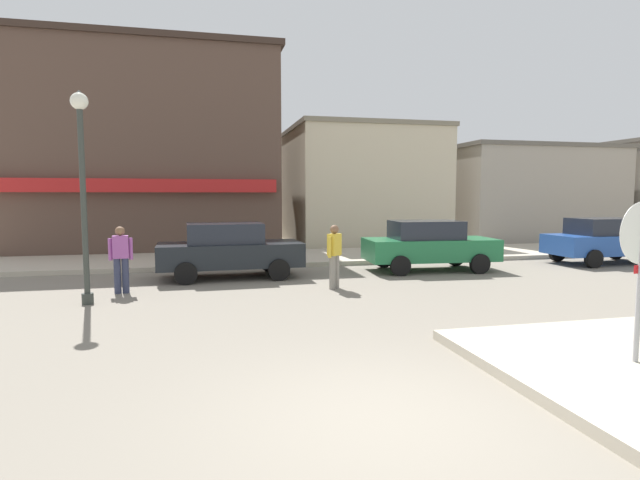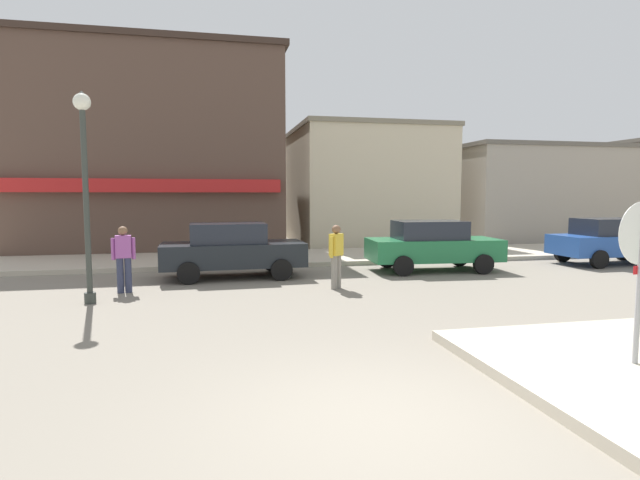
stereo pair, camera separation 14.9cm
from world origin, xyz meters
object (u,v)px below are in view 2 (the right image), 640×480
object	(u,v)px
pedestrian_crossing_near	(124,257)
pedestrian_crossing_far	(336,255)
parked_car_nearest	(232,249)
parked_car_second	(432,245)
lamp_post	(85,167)
parked_car_third	(611,240)
stop_sign	(640,260)

from	to	relation	value
pedestrian_crossing_near	pedestrian_crossing_far	xyz separation A→B (m)	(5.12, -0.59, 0.00)
pedestrian_crossing_near	pedestrian_crossing_far	world-z (taller)	same
parked_car_nearest	pedestrian_crossing_near	size ratio (longest dim) A/B	2.52
parked_car_second	pedestrian_crossing_far	bearing A→B (deg)	-148.38
lamp_post	parked_car_second	bearing A→B (deg)	16.50
pedestrian_crossing_far	parked_car_third	bearing A→B (deg)	12.99
parked_car_nearest	pedestrian_crossing_far	distance (m)	3.38
pedestrian_crossing_near	pedestrian_crossing_far	distance (m)	5.15
parked_car_second	pedestrian_crossing_near	size ratio (longest dim) A/B	2.55
pedestrian_crossing_far	stop_sign	bearing A→B (deg)	-70.29
stop_sign	pedestrian_crossing_far	world-z (taller)	stop_sign
stop_sign	pedestrian_crossing_near	distance (m)	10.45
parked_car_nearest	pedestrian_crossing_near	world-z (taller)	pedestrian_crossing_near
parked_car_nearest	pedestrian_crossing_far	xyz separation A→B (m)	(2.49, -2.29, 0.06)
parked_car_nearest	parked_car_second	size ratio (longest dim) A/B	0.99
parked_car_third	pedestrian_crossing_near	distance (m)	15.48
lamp_post	pedestrian_crossing_far	xyz separation A→B (m)	(5.66, 0.52, -2.09)
lamp_post	pedestrian_crossing_near	bearing A→B (deg)	64.15
stop_sign	pedestrian_crossing_near	bearing A→B (deg)	136.01
stop_sign	parked_car_nearest	distance (m)	10.21
parked_car_second	pedestrian_crossing_near	distance (m)	8.91
stop_sign	parked_car_second	world-z (taller)	stop_sign
lamp_post	pedestrian_crossing_near	xyz separation A→B (m)	(0.53, 1.10, -2.09)
lamp_post	pedestrian_crossing_far	distance (m)	6.05
stop_sign	parked_car_nearest	xyz separation A→B (m)	(-4.87, 8.94, -0.71)
lamp_post	parked_car_nearest	xyz separation A→B (m)	(3.17, 2.80, -2.15)
lamp_post	parked_car_second	size ratio (longest dim) A/B	1.11
parked_car_third	pedestrian_crossing_far	size ratio (longest dim) A/B	2.49
parked_car_nearest	parked_car_third	world-z (taller)	same
parked_car_third	lamp_post	bearing A→B (deg)	-169.74
lamp_post	parked_car_third	world-z (taller)	lamp_post
pedestrian_crossing_far	parked_car_nearest	bearing A→B (deg)	137.42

